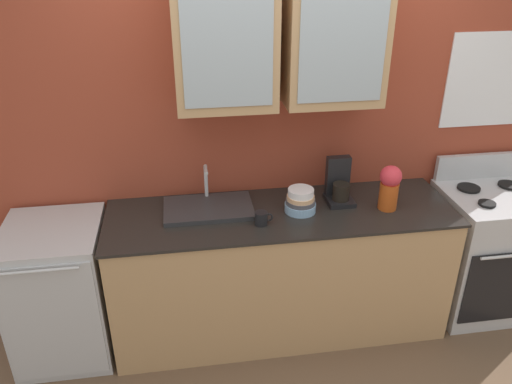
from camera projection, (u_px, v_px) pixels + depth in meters
ground_plane at (279, 323)px, 3.63m from camera, size 10.00×10.00×0.00m
back_wall_unit at (274, 110)px, 3.26m from camera, size 4.05×0.45×2.67m
counter at (280, 271)px, 3.43m from camera, size 2.20×0.67×0.91m
stove_range at (484, 251)px, 3.63m from camera, size 0.66×0.65×1.09m
sink_faucet at (208, 207)px, 3.23m from camera, size 0.56×0.35×0.26m
bowl_stack at (300, 201)px, 3.20m from camera, size 0.20×0.20×0.15m
vase at (390, 186)px, 3.19m from camera, size 0.14×0.14×0.29m
cup_near_sink at (261, 218)px, 3.06m from camera, size 0.11×0.08×0.08m
dishwasher at (61, 291)px, 3.23m from camera, size 0.58×0.65×0.91m
coffee_maker at (339, 185)px, 3.31m from camera, size 0.17×0.20×0.29m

